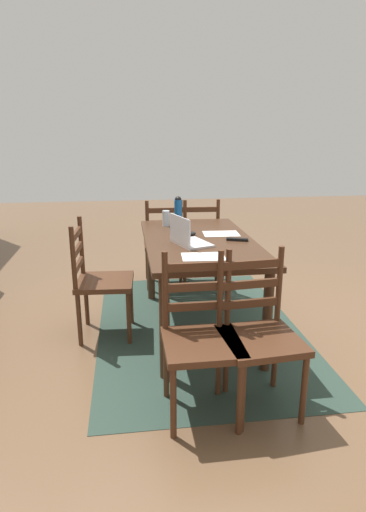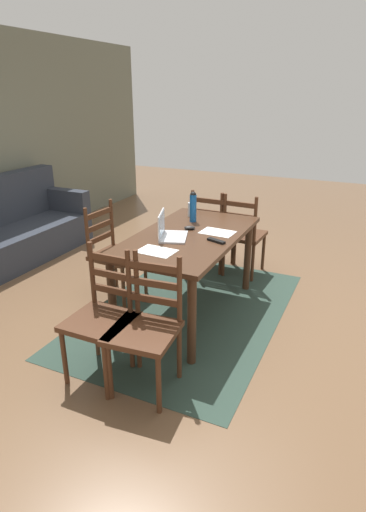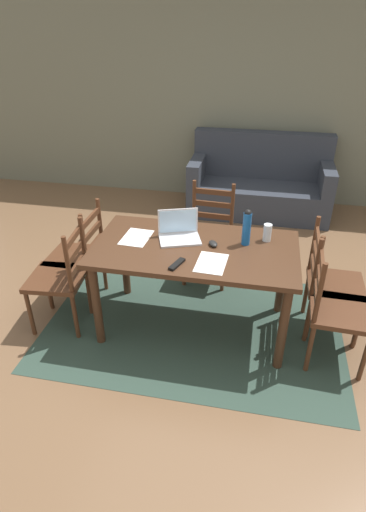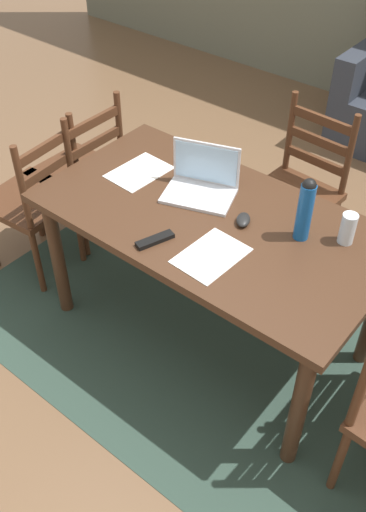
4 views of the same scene
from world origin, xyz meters
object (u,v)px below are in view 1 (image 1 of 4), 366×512
at_px(chair_left_near, 258,335).
at_px(tv_remote, 237,239).
at_px(chair_left_far, 201,339).
at_px(chair_right_far, 165,244).
at_px(dining_table, 199,252).
at_px(chair_far_head, 100,281).
at_px(computer_mouse, 191,234).
at_px(laptop, 187,237).
at_px(drinking_glass, 166,218).
at_px(water_bottle, 178,212).
at_px(chair_right_near, 197,243).

bearing_deg(chair_left_near, tv_remote, -7.06).
bearing_deg(chair_left_far, chair_left_near, -90.03).
bearing_deg(chair_right_far, dining_table, -170.91).
distance_m(chair_far_head, computer_mouse, 0.83).
height_order(laptop, computer_mouse, laptop).
distance_m(chair_far_head, drinking_glass, 0.88).
relative_size(laptop, water_bottle, 1.28).
distance_m(chair_right_far, tv_remote, 1.29).
height_order(chair_right_far, drinking_glass, chair_right_far).
bearing_deg(chair_right_near, chair_left_near, 179.95).
height_order(dining_table, chair_far_head, chair_far_head).
relative_size(chair_left_near, tv_remote, 5.59).
bearing_deg(drinking_glass, chair_right_far, -4.32).
height_order(computer_mouse, tv_remote, computer_mouse).
bearing_deg(computer_mouse, dining_table, 171.92).
relative_size(chair_right_far, laptop, 2.53).
xyz_separation_m(chair_left_far, chair_right_far, (2.16, 0.00, 0.00)).
height_order(dining_table, computer_mouse, computer_mouse).
height_order(chair_far_head, computer_mouse, chair_far_head).
bearing_deg(tv_remote, chair_left_near, 12.29).
xyz_separation_m(chair_right_far, drinking_glass, (-0.54, 0.04, 0.38)).
relative_size(chair_right_far, water_bottle, 3.24).
distance_m(chair_left_near, computer_mouse, 1.28).
relative_size(computer_mouse, tv_remote, 0.59).
distance_m(chair_far_head, chair_right_near, 1.45).
height_order(chair_left_near, computer_mouse, chair_left_near).
xyz_separation_m(chair_left_far, drinking_glass, (1.62, 0.04, 0.38)).
bearing_deg(chair_left_near, computer_mouse, 10.08).
bearing_deg(water_bottle, laptop, -179.92).
distance_m(chair_left_near, chair_right_far, 2.19).
height_order(dining_table, tv_remote, tv_remote).
distance_m(chair_right_near, chair_right_far, 0.34).
xyz_separation_m(chair_far_head, water_bottle, (0.38, -0.68, 0.47)).
height_order(chair_right_near, water_bottle, water_bottle).
distance_m(dining_table, chair_right_near, 1.12).
relative_size(dining_table, chair_left_near, 1.67).
relative_size(dining_table, drinking_glass, 11.33).
height_order(chair_right_near, laptop, laptop).
relative_size(drinking_glass, tv_remote, 0.82).
height_order(chair_right_near, chair_right_far, same).
bearing_deg(drinking_glass, dining_table, -158.36).
bearing_deg(chair_far_head, dining_table, -90.18).
distance_m(water_bottle, computer_mouse, 0.29).
bearing_deg(drinking_glass, laptop, -172.38).
bearing_deg(drinking_glass, chair_left_near, -166.73).
bearing_deg(chair_far_head, drinking_glass, -47.60).
bearing_deg(drinking_glass, water_bottle, -150.31).
bearing_deg(dining_table, chair_right_far, 9.09).
bearing_deg(dining_table, chair_left_near, -171.15).
relative_size(drinking_glass, computer_mouse, 1.40).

